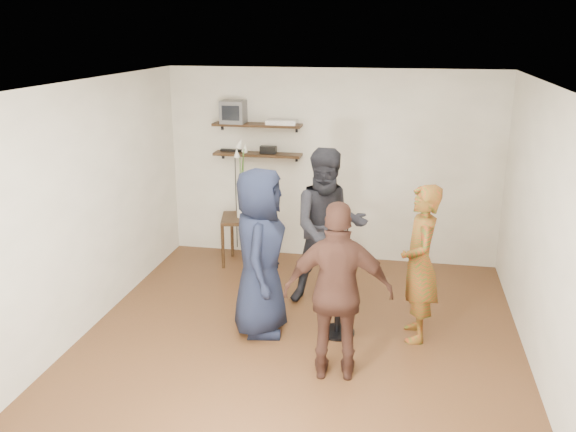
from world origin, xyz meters
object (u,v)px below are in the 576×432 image
object	(u,v)px
drinks_table	(338,284)
crt_monitor	(234,112)
radio	(268,150)
person_plaid	(420,264)
person_navy	(260,252)
dvd_deck	(282,122)
side_table	(243,225)
person_dark	(329,227)
person_brown	(338,292)

from	to	relation	value
drinks_table	crt_monitor	bearing A→B (deg)	128.35
radio	drinks_table	size ratio (longest dim) A/B	0.25
crt_monitor	radio	bearing A→B (deg)	0.00
crt_monitor	drinks_table	distance (m)	3.08
radio	person_plaid	bearing A→B (deg)	-45.32
person_plaid	person_navy	world-z (taller)	person_navy
dvd_deck	person_navy	distance (m)	2.45
drinks_table	person_plaid	distance (m)	0.85
radio	side_table	xyz separation A→B (m)	(-0.28, -0.37, -0.96)
side_table	drinks_table	bearing A→B (deg)	-49.76
side_table	person_plaid	xyz separation A→B (m)	(2.30, -1.68, 0.26)
side_table	person_navy	bearing A→B (deg)	-69.67
side_table	person_navy	distance (m)	2.00
dvd_deck	person_dark	bearing A→B (deg)	-58.78
person_plaid	dvd_deck	bearing A→B (deg)	-144.26
person_dark	drinks_table	bearing A→B (deg)	-90.00
side_table	drinks_table	xyz separation A→B (m)	(1.49, -1.76, 0.01)
side_table	drinks_table	distance (m)	2.31
person_plaid	person_navy	distance (m)	1.62
dvd_deck	drinks_table	world-z (taller)	dvd_deck
crt_monitor	person_dark	world-z (taller)	crt_monitor
person_navy	side_table	bearing A→B (deg)	14.25
crt_monitor	radio	xyz separation A→B (m)	(0.47, 0.00, -0.50)
crt_monitor	side_table	bearing A→B (deg)	-62.20
person_plaid	person_navy	size ratio (longest dim) A/B	0.92
person_navy	person_brown	bearing A→B (deg)	-135.08
crt_monitor	person_dark	distance (m)	2.29
crt_monitor	person_navy	xyz separation A→B (m)	(0.88, -2.22, -1.13)
radio	person_navy	world-z (taller)	person_navy
crt_monitor	person_plaid	world-z (taller)	crt_monitor
radio	person_navy	size ratio (longest dim) A/B	0.12
crt_monitor	radio	distance (m)	0.69
radio	person_navy	bearing A→B (deg)	-79.57
drinks_table	person_dark	xyz separation A→B (m)	(-0.21, 0.78, 0.35)
side_table	dvd_deck	bearing A→B (deg)	38.25
dvd_deck	person_plaid	size ratio (longest dim) A/B	0.24
dvd_deck	side_table	xyz separation A→B (m)	(-0.47, -0.37, -1.34)
person_navy	person_plaid	bearing A→B (deg)	-89.98
dvd_deck	radio	distance (m)	0.42
dvd_deck	drinks_table	distance (m)	2.72
drinks_table	person_navy	world-z (taller)	person_navy
crt_monitor	dvd_deck	distance (m)	0.67
person_plaid	drinks_table	bearing A→B (deg)	-90.00
crt_monitor	person_plaid	xyz separation A→B (m)	(2.49, -2.05, -1.20)
radio	drinks_table	distance (m)	2.63
dvd_deck	radio	world-z (taller)	dvd_deck
side_table	person_brown	world-z (taller)	person_brown
crt_monitor	drinks_table	size ratio (longest dim) A/B	0.36
person_plaid	person_dark	size ratio (longest dim) A/B	0.90
person_brown	person_plaid	bearing A→B (deg)	-134.90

